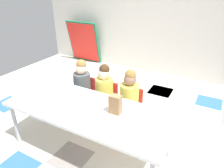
{
  "coord_description": "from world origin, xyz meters",
  "views": [
    {
      "loc": [
        1.35,
        -2.3,
        1.91
      ],
      "look_at": [
        0.31,
        -0.4,
        0.86
      ],
      "focal_mm": 32.93,
      "sensor_mm": 36.0,
      "label": 1
    }
  ],
  "objects_px": {
    "seated_child_near_camera": "(82,83)",
    "donut_powdered_on_plate": "(95,118)",
    "paper_bag_brown": "(115,104)",
    "seated_child_far_right": "(130,94)",
    "donut_powdered_loose": "(114,109)",
    "folded_activity_table": "(84,42)",
    "paper_plate_near_edge": "(95,120)",
    "seated_child_middle_seat": "(105,88)",
    "craft_table": "(88,111)"
  },
  "relations": [
    {
      "from": "seated_child_far_right",
      "to": "paper_bag_brown",
      "type": "height_order",
      "value": "seated_child_far_right"
    },
    {
      "from": "folded_activity_table",
      "to": "paper_plate_near_edge",
      "type": "xyz_separation_m",
      "value": [
        2.24,
        -2.88,
        0.08
      ]
    },
    {
      "from": "seated_child_far_right",
      "to": "paper_plate_near_edge",
      "type": "distance_m",
      "value": 0.8
    },
    {
      "from": "folded_activity_table",
      "to": "donut_powdered_loose",
      "type": "relative_size",
      "value": 9.16
    },
    {
      "from": "paper_bag_brown",
      "to": "seated_child_near_camera",
      "type": "bearing_deg",
      "value": 147.02
    },
    {
      "from": "seated_child_near_camera",
      "to": "donut_powdered_on_plate",
      "type": "height_order",
      "value": "seated_child_near_camera"
    },
    {
      "from": "donut_powdered_on_plate",
      "to": "donut_powdered_loose",
      "type": "bearing_deg",
      "value": 71.48
    },
    {
      "from": "craft_table",
      "to": "donut_powdered_loose",
      "type": "height_order",
      "value": "donut_powdered_loose"
    },
    {
      "from": "seated_child_near_camera",
      "to": "seated_child_middle_seat",
      "type": "xyz_separation_m",
      "value": [
        0.4,
        0.0,
        0.0
      ]
    },
    {
      "from": "seated_child_far_right",
      "to": "craft_table",
      "type": "bearing_deg",
      "value": -111.39
    },
    {
      "from": "seated_child_far_right",
      "to": "seated_child_near_camera",
      "type": "bearing_deg",
      "value": 180.0
    },
    {
      "from": "seated_child_middle_seat",
      "to": "donut_powdered_loose",
      "type": "relative_size",
      "value": 7.74
    },
    {
      "from": "seated_child_far_right",
      "to": "donut_powdered_loose",
      "type": "relative_size",
      "value": 7.74
    },
    {
      "from": "seated_child_near_camera",
      "to": "paper_plate_near_edge",
      "type": "height_order",
      "value": "seated_child_near_camera"
    },
    {
      "from": "seated_child_middle_seat",
      "to": "seated_child_near_camera",
      "type": "bearing_deg",
      "value": 180.0
    },
    {
      "from": "donut_powdered_on_plate",
      "to": "donut_powdered_loose",
      "type": "height_order",
      "value": "donut_powdered_on_plate"
    },
    {
      "from": "seated_child_middle_seat",
      "to": "paper_plate_near_edge",
      "type": "distance_m",
      "value": 0.88
    },
    {
      "from": "paper_plate_near_edge",
      "to": "donut_powdered_on_plate",
      "type": "height_order",
      "value": "donut_powdered_on_plate"
    },
    {
      "from": "paper_plate_near_edge",
      "to": "donut_powdered_on_plate",
      "type": "relative_size",
      "value": 1.41
    },
    {
      "from": "seated_child_near_camera",
      "to": "paper_plate_near_edge",
      "type": "bearing_deg",
      "value": -46.6
    },
    {
      "from": "craft_table",
      "to": "seated_child_far_right",
      "type": "distance_m",
      "value": 0.68
    },
    {
      "from": "craft_table",
      "to": "donut_powdered_loose",
      "type": "bearing_deg",
      "value": 17.82
    },
    {
      "from": "seated_child_middle_seat",
      "to": "seated_child_far_right",
      "type": "xyz_separation_m",
      "value": [
        0.4,
        0.0,
        0.0
      ]
    },
    {
      "from": "seated_child_near_camera",
      "to": "paper_bag_brown",
      "type": "height_order",
      "value": "seated_child_near_camera"
    },
    {
      "from": "folded_activity_table",
      "to": "donut_powdered_loose",
      "type": "height_order",
      "value": "folded_activity_table"
    },
    {
      "from": "paper_plate_near_edge",
      "to": "donut_powdered_on_plate",
      "type": "bearing_deg",
      "value": 0.0
    },
    {
      "from": "folded_activity_table",
      "to": "craft_table",
      "type": "bearing_deg",
      "value": -53.22
    },
    {
      "from": "craft_table",
      "to": "seated_child_far_right",
      "type": "height_order",
      "value": "seated_child_far_right"
    },
    {
      "from": "seated_child_near_camera",
      "to": "donut_powdered_on_plate",
      "type": "distance_m",
      "value": 1.1
    },
    {
      "from": "craft_table",
      "to": "seated_child_middle_seat",
      "type": "xyz_separation_m",
      "value": [
        -0.15,
        0.64,
        -0.01
      ]
    },
    {
      "from": "seated_child_near_camera",
      "to": "paper_bag_brown",
      "type": "xyz_separation_m",
      "value": [
        0.88,
        -0.57,
        0.17
      ]
    },
    {
      "from": "seated_child_near_camera",
      "to": "folded_activity_table",
      "type": "height_order",
      "value": "folded_activity_table"
    },
    {
      "from": "seated_child_far_right",
      "to": "donut_powdered_on_plate",
      "type": "bearing_deg",
      "value": -92.96
    },
    {
      "from": "craft_table",
      "to": "donut_powdered_loose",
      "type": "relative_size",
      "value": 16.83
    },
    {
      "from": "craft_table",
      "to": "seated_child_near_camera",
      "type": "relative_size",
      "value": 2.17
    },
    {
      "from": "seated_child_near_camera",
      "to": "paper_bag_brown",
      "type": "bearing_deg",
      "value": -32.98
    },
    {
      "from": "donut_powdered_loose",
      "to": "donut_powdered_on_plate",
      "type": "bearing_deg",
      "value": -108.52
    },
    {
      "from": "paper_bag_brown",
      "to": "donut_powdered_on_plate",
      "type": "distance_m",
      "value": 0.27
    },
    {
      "from": "seated_child_far_right",
      "to": "donut_powdered_loose",
      "type": "bearing_deg",
      "value": -85.24
    },
    {
      "from": "seated_child_near_camera",
      "to": "donut_powdered_loose",
      "type": "height_order",
      "value": "seated_child_near_camera"
    },
    {
      "from": "seated_child_middle_seat",
      "to": "folded_activity_table",
      "type": "distance_m",
      "value": 2.81
    },
    {
      "from": "paper_bag_brown",
      "to": "paper_plate_near_edge",
      "type": "distance_m",
      "value": 0.28
    },
    {
      "from": "seated_child_middle_seat",
      "to": "donut_powdered_on_plate",
      "type": "xyz_separation_m",
      "value": [
        0.36,
        -0.8,
        0.09
      ]
    },
    {
      "from": "seated_child_middle_seat",
      "to": "donut_powdered_on_plate",
      "type": "bearing_deg",
      "value": -65.91
    },
    {
      "from": "paper_plate_near_edge",
      "to": "donut_powdered_loose",
      "type": "xyz_separation_m",
      "value": [
        0.09,
        0.26,
        0.01
      ]
    },
    {
      "from": "folded_activity_table",
      "to": "paper_bag_brown",
      "type": "relative_size",
      "value": 4.94
    },
    {
      "from": "seated_child_middle_seat",
      "to": "paper_bag_brown",
      "type": "relative_size",
      "value": 4.17
    },
    {
      "from": "seated_child_far_right",
      "to": "folded_activity_table",
      "type": "distance_m",
      "value": 3.09
    },
    {
      "from": "seated_child_near_camera",
      "to": "seated_child_far_right",
      "type": "distance_m",
      "value": 0.8
    },
    {
      "from": "folded_activity_table",
      "to": "seated_child_middle_seat",
      "type": "bearing_deg",
      "value": -47.88
    }
  ]
}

